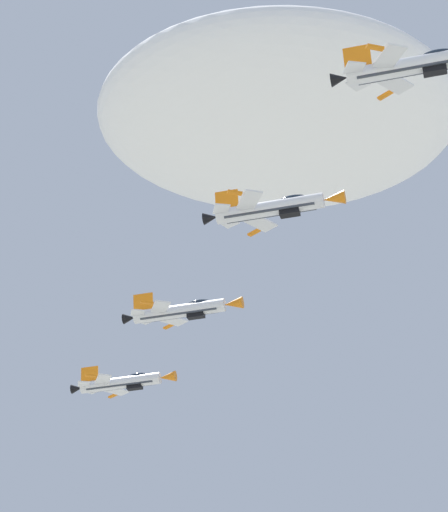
# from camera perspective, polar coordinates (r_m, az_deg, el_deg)

# --- Properties ---
(cloud_low_wispy) EXTENTS (69.86, 53.25, 18.31)m
(cloud_low_wispy) POSITION_cam_1_polar(r_m,az_deg,el_deg) (207.79, 2.92, 7.41)
(cloud_low_wispy) COLOR white
(fighter_jet_lead) EXTENTS (15.74, 10.05, 4.61)m
(fighter_jet_lead) POSITION_cam_1_polar(r_m,az_deg,el_deg) (103.41, 10.06, 9.96)
(fighter_jet_lead) COLOR white
(fighter_jet_left_wing) EXTENTS (15.74, 10.28, 4.39)m
(fighter_jet_left_wing) POSITION_cam_1_polar(r_m,az_deg,el_deg) (117.57, 2.59, 2.56)
(fighter_jet_left_wing) COLOR white
(fighter_jet_right_wing) EXTENTS (15.74, 10.17, 4.38)m
(fighter_jet_right_wing) POSITION_cam_1_polar(r_m,az_deg,el_deg) (136.96, -2.28, -2.94)
(fighter_jet_right_wing) COLOR white
(fighter_jet_left_outer) EXTENTS (15.74, 10.26, 4.38)m
(fighter_jet_left_outer) POSITION_cam_1_polar(r_m,az_deg,el_deg) (157.00, -5.44, -6.74)
(fighter_jet_left_outer) COLOR white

